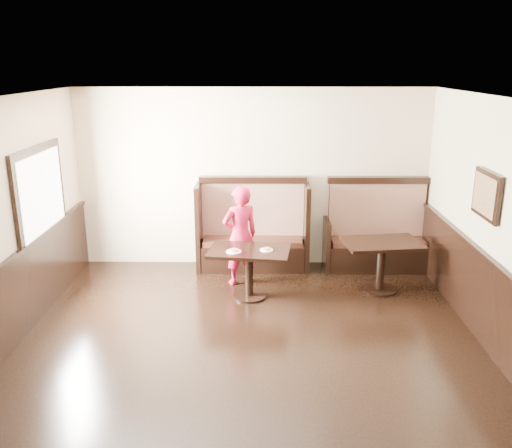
{
  "coord_description": "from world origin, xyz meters",
  "views": [
    {
      "loc": [
        0.12,
        -4.85,
        3.16
      ],
      "look_at": [
        0.06,
        2.35,
        1.0
      ],
      "focal_mm": 38.0,
      "sensor_mm": 36.0,
      "label": 1
    }
  ],
  "objects_px": {
    "booth_main": "(253,235)",
    "table_neighbor": "(382,254)",
    "table_main": "(249,261)",
    "booth_neighbor": "(376,239)",
    "child": "(240,236)"
  },
  "relations": [
    {
      "from": "booth_neighbor",
      "to": "booth_main",
      "type": "bearing_deg",
      "value": 179.95
    },
    {
      "from": "booth_main",
      "to": "table_main",
      "type": "distance_m",
      "value": 1.16
    },
    {
      "from": "table_main",
      "to": "booth_neighbor",
      "type": "bearing_deg",
      "value": 37.73
    },
    {
      "from": "child",
      "to": "table_main",
      "type": "bearing_deg",
      "value": 80.96
    },
    {
      "from": "table_neighbor",
      "to": "child",
      "type": "height_order",
      "value": "child"
    },
    {
      "from": "booth_main",
      "to": "booth_neighbor",
      "type": "relative_size",
      "value": 1.06
    },
    {
      "from": "table_main",
      "to": "table_neighbor",
      "type": "distance_m",
      "value": 1.89
    },
    {
      "from": "booth_neighbor",
      "to": "table_neighbor",
      "type": "distance_m",
      "value": 0.92
    },
    {
      "from": "booth_main",
      "to": "table_main",
      "type": "bearing_deg",
      "value": -91.63
    },
    {
      "from": "booth_main",
      "to": "table_neighbor",
      "type": "xyz_separation_m",
      "value": [
        1.84,
        -0.92,
        0.02
      ]
    },
    {
      "from": "booth_neighbor",
      "to": "table_neighbor",
      "type": "bearing_deg",
      "value": -97.05
    },
    {
      "from": "table_neighbor",
      "to": "table_main",
      "type": "bearing_deg",
      "value": 179.94
    },
    {
      "from": "booth_main",
      "to": "child",
      "type": "height_order",
      "value": "child"
    },
    {
      "from": "table_main",
      "to": "child",
      "type": "xyz_separation_m",
      "value": [
        -0.14,
        0.5,
        0.2
      ]
    },
    {
      "from": "table_main",
      "to": "table_neighbor",
      "type": "relative_size",
      "value": 1.03
    }
  ]
}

